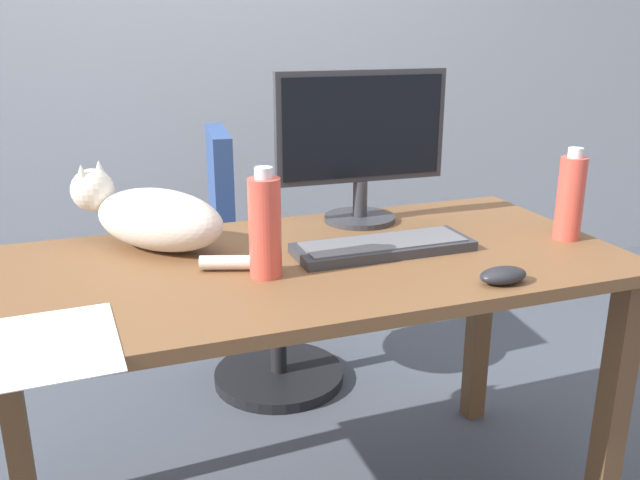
# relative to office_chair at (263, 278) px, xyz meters

# --- Properties ---
(back_wall) EXTENTS (6.00, 0.04, 2.60)m
(back_wall) POSITION_rel_office_chair_xyz_m (-0.10, 0.80, 0.88)
(back_wall) COLOR silver
(back_wall) RESTS_ON ground_plane
(desk) EXTENTS (1.54, 0.72, 0.76)m
(desk) POSITION_rel_office_chair_xyz_m (-0.10, -0.76, 0.23)
(desk) COLOR brown
(desk) RESTS_ON ground_plane
(office_chair) EXTENTS (0.48, 0.48, 0.95)m
(office_chair) POSITION_rel_office_chair_xyz_m (0.00, 0.00, 0.00)
(office_chair) COLOR black
(office_chair) RESTS_ON ground_plane
(monitor) EXTENTS (0.48, 0.20, 0.41)m
(monitor) POSITION_rel_office_chair_xyz_m (0.15, -0.51, 0.57)
(monitor) COLOR #333338
(monitor) RESTS_ON desk
(keyboard) EXTENTS (0.44, 0.15, 0.03)m
(keyboard) POSITION_rel_office_chair_xyz_m (0.10, -0.78, 0.35)
(keyboard) COLOR #333338
(keyboard) RESTS_ON desk
(cat) EXTENTS (0.44, 0.47, 0.20)m
(cat) POSITION_rel_office_chair_xyz_m (-0.42, -0.55, 0.42)
(cat) COLOR silver
(cat) RESTS_ON desk
(computer_mouse) EXTENTS (0.11, 0.06, 0.04)m
(computer_mouse) POSITION_rel_office_chair_xyz_m (0.25, -1.05, 0.36)
(computer_mouse) COLOR #232328
(computer_mouse) RESTS_ON desk
(paper_sheet) EXTENTS (0.22, 0.30, 0.00)m
(paper_sheet) POSITION_rel_office_chair_xyz_m (-0.65, -1.03, 0.34)
(paper_sheet) COLOR white
(paper_sheet) RESTS_ON desk
(water_bottle) EXTENTS (0.07, 0.07, 0.24)m
(water_bottle) POSITION_rel_office_chair_xyz_m (0.59, -0.84, 0.45)
(water_bottle) COLOR #D84C3D
(water_bottle) RESTS_ON desk
(spray_bottle) EXTENTS (0.07, 0.07, 0.24)m
(spray_bottle) POSITION_rel_office_chair_xyz_m (-0.21, -0.83, 0.45)
(spray_bottle) COLOR #D84C3D
(spray_bottle) RESTS_ON desk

